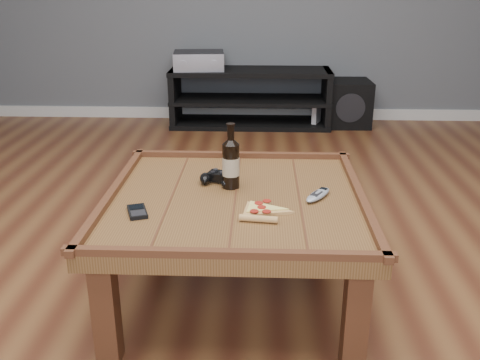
{
  "coord_description": "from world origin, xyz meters",
  "views": [
    {
      "loc": [
        0.1,
        -1.93,
        1.26
      ],
      "look_at": [
        0.02,
        -0.0,
        0.52
      ],
      "focal_mm": 40.0,
      "sensor_mm": 36.0,
      "label": 1
    }
  ],
  "objects_px": {
    "media_console": "(250,98)",
    "remote_control": "(318,195)",
    "coffee_table": "(235,210)",
    "smartphone": "(137,212)",
    "game_console": "(316,117)",
    "beer_bottle": "(231,162)",
    "subwoofer": "(346,103)",
    "game_controller": "(219,178)",
    "av_receiver": "(199,60)",
    "pizza_slice": "(261,211)"
  },
  "relations": [
    {
      "from": "remote_control",
      "to": "av_receiver",
      "type": "relative_size",
      "value": 0.37
    },
    {
      "from": "media_console",
      "to": "pizza_slice",
      "type": "xyz_separation_m",
      "value": [
        0.1,
        -2.9,
        0.21
      ]
    },
    {
      "from": "smartphone",
      "to": "game_console",
      "type": "bearing_deg",
      "value": 52.62
    },
    {
      "from": "media_console",
      "to": "game_console",
      "type": "xyz_separation_m",
      "value": [
        0.59,
        -0.04,
        -0.15
      ]
    },
    {
      "from": "coffee_table",
      "to": "remote_control",
      "type": "height_order",
      "value": "same"
    },
    {
      "from": "game_controller",
      "to": "subwoofer",
      "type": "height_order",
      "value": "game_controller"
    },
    {
      "from": "beer_bottle",
      "to": "subwoofer",
      "type": "height_order",
      "value": "beer_bottle"
    },
    {
      "from": "pizza_slice",
      "to": "av_receiver",
      "type": "distance_m",
      "value": 2.95
    },
    {
      "from": "coffee_table",
      "to": "game_console",
      "type": "relative_size",
      "value": 5.03
    },
    {
      "from": "media_console",
      "to": "av_receiver",
      "type": "distance_m",
      "value": 0.56
    },
    {
      "from": "media_console",
      "to": "beer_bottle",
      "type": "bearing_deg",
      "value": -90.49
    },
    {
      "from": "av_receiver",
      "to": "subwoofer",
      "type": "relative_size",
      "value": 1.11
    },
    {
      "from": "media_console",
      "to": "remote_control",
      "type": "distance_m",
      "value": 2.78
    },
    {
      "from": "smartphone",
      "to": "game_console",
      "type": "distance_m",
      "value": 3.05
    },
    {
      "from": "game_controller",
      "to": "remote_control",
      "type": "height_order",
      "value": "game_controller"
    },
    {
      "from": "media_console",
      "to": "smartphone",
      "type": "relative_size",
      "value": 10.61
    },
    {
      "from": "remote_control",
      "to": "coffee_table",
      "type": "bearing_deg",
      "value": -147.88
    },
    {
      "from": "beer_bottle",
      "to": "av_receiver",
      "type": "distance_m",
      "value": 2.68
    },
    {
      "from": "smartphone",
      "to": "remote_control",
      "type": "relative_size",
      "value": 0.77
    },
    {
      "from": "media_console",
      "to": "smartphone",
      "type": "height_order",
      "value": "media_console"
    },
    {
      "from": "coffee_table",
      "to": "smartphone",
      "type": "height_order",
      "value": "coffee_table"
    },
    {
      "from": "subwoofer",
      "to": "game_console",
      "type": "relative_size",
      "value": 2.03
    },
    {
      "from": "av_receiver",
      "to": "beer_bottle",
      "type": "bearing_deg",
      "value": -86.71
    },
    {
      "from": "beer_bottle",
      "to": "smartphone",
      "type": "height_order",
      "value": "beer_bottle"
    },
    {
      "from": "av_receiver",
      "to": "subwoofer",
      "type": "height_order",
      "value": "av_receiver"
    },
    {
      "from": "coffee_table",
      "to": "media_console",
      "type": "height_order",
      "value": "media_console"
    },
    {
      "from": "beer_bottle",
      "to": "game_controller",
      "type": "relative_size",
      "value": 1.55
    },
    {
      "from": "smartphone",
      "to": "av_receiver",
      "type": "height_order",
      "value": "av_receiver"
    },
    {
      "from": "av_receiver",
      "to": "pizza_slice",
      "type": "bearing_deg",
      "value": -85.1
    },
    {
      "from": "game_controller",
      "to": "remote_control",
      "type": "xyz_separation_m",
      "value": [
        0.4,
        -0.14,
        -0.01
      ]
    },
    {
      "from": "coffee_table",
      "to": "smartphone",
      "type": "xyz_separation_m",
      "value": [
        -0.35,
        -0.17,
        0.07
      ]
    },
    {
      "from": "game_controller",
      "to": "pizza_slice",
      "type": "height_order",
      "value": "game_controller"
    },
    {
      "from": "subwoofer",
      "to": "game_controller",
      "type": "bearing_deg",
      "value": -111.13
    },
    {
      "from": "media_console",
      "to": "pizza_slice",
      "type": "bearing_deg",
      "value": -88.0
    },
    {
      "from": "pizza_slice",
      "to": "av_receiver",
      "type": "height_order",
      "value": "av_receiver"
    },
    {
      "from": "smartphone",
      "to": "av_receiver",
      "type": "bearing_deg",
      "value": 72.55
    },
    {
      "from": "game_controller",
      "to": "pizza_slice",
      "type": "distance_m",
      "value": 0.34
    },
    {
      "from": "media_console",
      "to": "game_console",
      "type": "distance_m",
      "value": 0.61
    },
    {
      "from": "beer_bottle",
      "to": "subwoofer",
      "type": "xyz_separation_m",
      "value": [
        0.88,
        2.7,
        -0.36
      ]
    },
    {
      "from": "media_console",
      "to": "game_controller",
      "type": "height_order",
      "value": "same"
    },
    {
      "from": "media_console",
      "to": "subwoofer",
      "type": "distance_m",
      "value": 0.86
    },
    {
      "from": "pizza_slice",
      "to": "remote_control",
      "type": "distance_m",
      "value": 0.27
    },
    {
      "from": "beer_bottle",
      "to": "pizza_slice",
      "type": "distance_m",
      "value": 0.3
    },
    {
      "from": "game_controller",
      "to": "av_receiver",
      "type": "bearing_deg",
      "value": 116.43
    },
    {
      "from": "beer_bottle",
      "to": "game_console",
      "type": "distance_m",
      "value": 2.72
    },
    {
      "from": "remote_control",
      "to": "game_console",
      "type": "bearing_deg",
      "value": 116.39
    },
    {
      "from": "game_controller",
      "to": "smartphone",
      "type": "bearing_deg",
      "value": -112.76
    },
    {
      "from": "media_console",
      "to": "coffee_table",
      "type": "bearing_deg",
      "value": -90.0
    },
    {
      "from": "coffee_table",
      "to": "beer_bottle",
      "type": "height_order",
      "value": "beer_bottle"
    },
    {
      "from": "game_console",
      "to": "coffee_table",
      "type": "bearing_deg",
      "value": -79.44
    }
  ]
}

